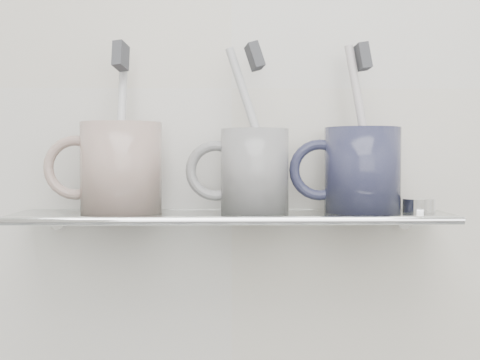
{
  "coord_description": "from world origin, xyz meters",
  "views": [
    {
      "loc": [
        -0.01,
        0.27,
        1.16
      ],
      "look_at": [
        0.01,
        1.04,
        1.14
      ],
      "focal_mm": 50.0,
      "sensor_mm": 36.0,
      "label": 1
    }
  ],
  "objects_px": {
    "mug_left": "(121,168)",
    "mug_center": "(255,171)",
    "mug_right": "(362,170)",
    "shelf_glass": "(232,216)"
  },
  "relations": [
    {
      "from": "mug_left",
      "to": "mug_center",
      "type": "bearing_deg",
      "value": -24.68
    },
    {
      "from": "mug_left",
      "to": "mug_center",
      "type": "distance_m",
      "value": 0.15
    },
    {
      "from": "mug_right",
      "to": "mug_center",
      "type": "bearing_deg",
      "value": -175.21
    },
    {
      "from": "shelf_glass",
      "to": "mug_left",
      "type": "bearing_deg",
      "value": 177.77
    },
    {
      "from": "mug_center",
      "to": "mug_right",
      "type": "relative_size",
      "value": 0.98
    },
    {
      "from": "mug_right",
      "to": "shelf_glass",
      "type": "bearing_deg",
      "value": -173.33
    },
    {
      "from": "shelf_glass",
      "to": "mug_center",
      "type": "relative_size",
      "value": 5.15
    },
    {
      "from": "shelf_glass",
      "to": "mug_left",
      "type": "xyz_separation_m",
      "value": [
        -0.13,
        0.0,
        0.06
      ]
    },
    {
      "from": "shelf_glass",
      "to": "mug_left",
      "type": "relative_size",
      "value": 4.79
    },
    {
      "from": "mug_left",
      "to": "shelf_glass",
      "type": "bearing_deg",
      "value": -26.91
    }
  ]
}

